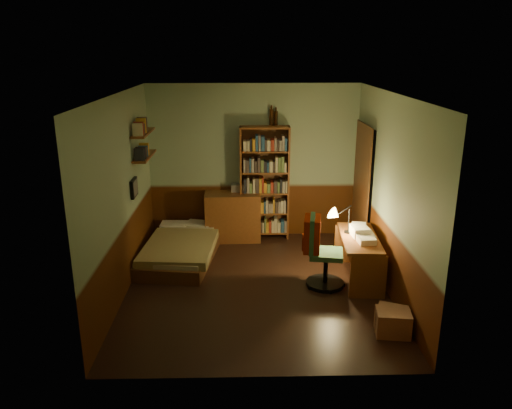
{
  "coord_description": "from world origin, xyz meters",
  "views": [
    {
      "loc": [
        -0.16,
        -6.24,
        3.15
      ],
      "look_at": [
        0.0,
        0.25,
        1.1
      ],
      "focal_mm": 35.0,
      "sensor_mm": 36.0,
      "label": 1
    }
  ],
  "objects_px": {
    "dresser": "(233,217)",
    "cardboard_box_a": "(393,322)",
    "office_chair": "(326,250)",
    "desk": "(358,258)",
    "cardboard_box_b": "(393,319)",
    "mini_stereo": "(238,188)",
    "bookshelf": "(265,184)",
    "bed": "(181,242)",
    "desk_lamp": "(349,213)"
  },
  "relations": [
    {
      "from": "bed",
      "to": "desk",
      "type": "distance_m",
      "value": 2.71
    },
    {
      "from": "bed",
      "to": "cardboard_box_a",
      "type": "xyz_separation_m",
      "value": [
        2.68,
        -2.22,
        -0.13
      ]
    },
    {
      "from": "bookshelf",
      "to": "bed",
      "type": "bearing_deg",
      "value": -145.82
    },
    {
      "from": "office_chair",
      "to": "cardboard_box_a",
      "type": "relative_size",
      "value": 2.73
    },
    {
      "from": "dresser",
      "to": "cardboard_box_b",
      "type": "bearing_deg",
      "value": -58.5
    },
    {
      "from": "desk_lamp",
      "to": "bed",
      "type": "bearing_deg",
      "value": -176.74
    },
    {
      "from": "dresser",
      "to": "mini_stereo",
      "type": "xyz_separation_m",
      "value": [
        0.09,
        0.13,
        0.47
      ]
    },
    {
      "from": "mini_stereo",
      "to": "desk",
      "type": "bearing_deg",
      "value": -44.92
    },
    {
      "from": "cardboard_box_a",
      "to": "cardboard_box_b",
      "type": "relative_size",
      "value": 1.04
    },
    {
      "from": "bookshelf",
      "to": "desk_lamp",
      "type": "xyz_separation_m",
      "value": [
        1.13,
        -1.49,
        -0.04
      ]
    },
    {
      "from": "bookshelf",
      "to": "desk",
      "type": "xyz_separation_m",
      "value": [
        1.26,
        -1.67,
        -0.64
      ]
    },
    {
      "from": "bed",
      "to": "desk",
      "type": "bearing_deg",
      "value": -9.17
    },
    {
      "from": "desk",
      "to": "dresser",
      "type": "bearing_deg",
      "value": 142.62
    },
    {
      "from": "bookshelf",
      "to": "office_chair",
      "type": "xyz_separation_m",
      "value": [
        0.77,
        -1.86,
        -0.44
      ]
    },
    {
      "from": "bed",
      "to": "office_chair",
      "type": "distance_m",
      "value": 2.33
    },
    {
      "from": "cardboard_box_a",
      "to": "desk",
      "type": "bearing_deg",
      "value": 93.6
    },
    {
      "from": "dresser",
      "to": "cardboard_box_a",
      "type": "height_order",
      "value": "dresser"
    },
    {
      "from": "desk",
      "to": "cardboard_box_b",
      "type": "height_order",
      "value": "desk"
    },
    {
      "from": "bed",
      "to": "office_chair",
      "type": "xyz_separation_m",
      "value": [
        2.1,
        -0.98,
        0.25
      ]
    },
    {
      "from": "bookshelf",
      "to": "desk_lamp",
      "type": "height_order",
      "value": "bookshelf"
    },
    {
      "from": "cardboard_box_a",
      "to": "cardboard_box_b",
      "type": "xyz_separation_m",
      "value": [
        0.03,
        0.09,
        -0.01
      ]
    },
    {
      "from": "dresser",
      "to": "bookshelf",
      "type": "distance_m",
      "value": 0.78
    },
    {
      "from": "mini_stereo",
      "to": "cardboard_box_a",
      "type": "distance_m",
      "value": 3.69
    },
    {
      "from": "mini_stereo",
      "to": "bed",
      "type": "bearing_deg",
      "value": -133.71
    },
    {
      "from": "cardboard_box_a",
      "to": "bed",
      "type": "bearing_deg",
      "value": 140.39
    },
    {
      "from": "bookshelf",
      "to": "cardboard_box_b",
      "type": "height_order",
      "value": "bookshelf"
    },
    {
      "from": "desk",
      "to": "desk_lamp",
      "type": "bearing_deg",
      "value": 130.5
    },
    {
      "from": "desk_lamp",
      "to": "cardboard_box_a",
      "type": "relative_size",
      "value": 1.5
    },
    {
      "from": "desk_lamp",
      "to": "cardboard_box_b",
      "type": "relative_size",
      "value": 1.55
    },
    {
      "from": "desk",
      "to": "cardboard_box_a",
      "type": "relative_size",
      "value": 3.12
    },
    {
      "from": "mini_stereo",
      "to": "bookshelf",
      "type": "xyz_separation_m",
      "value": [
        0.45,
        -0.04,
        0.08
      ]
    },
    {
      "from": "desk_lamp",
      "to": "cardboard_box_b",
      "type": "distance_m",
      "value": 1.72
    },
    {
      "from": "cardboard_box_a",
      "to": "dresser",
      "type": "bearing_deg",
      "value": 122.08
    },
    {
      "from": "dresser",
      "to": "desk",
      "type": "height_order",
      "value": "dresser"
    },
    {
      "from": "mini_stereo",
      "to": "cardboard_box_a",
      "type": "bearing_deg",
      "value": -60.11
    },
    {
      "from": "cardboard_box_a",
      "to": "office_chair",
      "type": "bearing_deg",
      "value": 115.18
    },
    {
      "from": "desk",
      "to": "office_chair",
      "type": "relative_size",
      "value": 1.14
    },
    {
      "from": "bookshelf",
      "to": "cardboard_box_a",
      "type": "xyz_separation_m",
      "value": [
        1.35,
        -3.1,
        -0.82
      ]
    },
    {
      "from": "bed",
      "to": "office_chair",
      "type": "bearing_deg",
      "value": -17.32
    },
    {
      "from": "dresser",
      "to": "bookshelf",
      "type": "xyz_separation_m",
      "value": [
        0.54,
        0.09,
        0.55
      ]
    },
    {
      "from": "desk",
      "to": "desk_lamp",
      "type": "xyz_separation_m",
      "value": [
        -0.13,
        0.17,
        0.61
      ]
    },
    {
      "from": "office_chair",
      "to": "cardboard_box_a",
      "type": "bearing_deg",
      "value": -55.43
    },
    {
      "from": "dresser",
      "to": "cardboard_box_a",
      "type": "relative_size",
      "value": 2.42
    },
    {
      "from": "desk_lamp",
      "to": "cardboard_box_a",
      "type": "distance_m",
      "value": 1.8
    },
    {
      "from": "desk_lamp",
      "to": "cardboard_box_b",
      "type": "xyz_separation_m",
      "value": [
        0.25,
        -1.51,
        -0.79
      ]
    },
    {
      "from": "dresser",
      "to": "bookshelf",
      "type": "relative_size",
      "value": 0.48
    },
    {
      "from": "office_chair",
      "to": "desk",
      "type": "bearing_deg",
      "value": 30.93
    },
    {
      "from": "bed",
      "to": "dresser",
      "type": "xyz_separation_m",
      "value": [
        0.79,
        0.79,
        0.14
      ]
    },
    {
      "from": "bed",
      "to": "desk",
      "type": "height_order",
      "value": "desk"
    },
    {
      "from": "mini_stereo",
      "to": "desk",
      "type": "distance_m",
      "value": 2.48
    }
  ]
}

